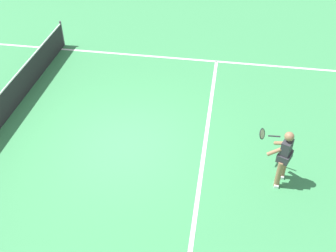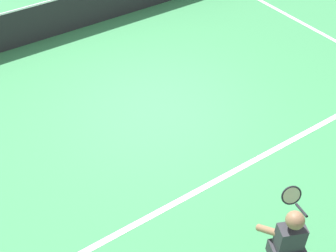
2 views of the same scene
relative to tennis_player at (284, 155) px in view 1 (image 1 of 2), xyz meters
name	(u,v)px [view 1 (image 1 of 2)]	position (x,y,z in m)	size (l,w,h in m)	color
ground_plane	(126,142)	(0.80, 4.06, -0.85)	(28.41, 28.41, 0.00)	#38844C
service_line_marking	(204,151)	(0.80, 1.90, -0.84)	(9.74, 0.10, 0.01)	white
sideline_right_marking	(158,57)	(5.67, 4.06, -0.84)	(0.10, 19.85, 0.01)	white
tennis_player	(284,155)	(0.00, 0.00, 0.00)	(1.02, 0.84, 1.55)	#8C6647
tennis_ball_far	(291,148)	(1.24, -0.41, -0.81)	(0.07, 0.07, 0.07)	#D1E533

